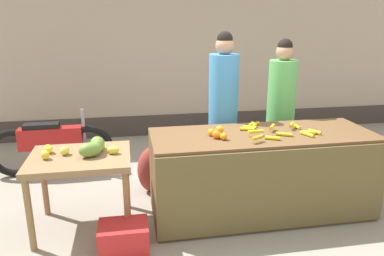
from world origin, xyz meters
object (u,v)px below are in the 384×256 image
parked_motorcycle (51,145)px  produce_sack (152,169)px  vendor_woman_green_shirt (281,112)px  vendor_woman_blue_shirt (223,112)px  produce_crate (124,237)px

parked_motorcycle → produce_sack: bearing=-30.5°
vendor_woman_green_shirt → vendor_woman_blue_shirt: bearing=-173.1°
vendor_woman_green_shirt → produce_sack: vendor_woman_green_shirt is taller
parked_motorcycle → vendor_woman_blue_shirt: bearing=-20.0°
vendor_woman_blue_shirt → parked_motorcycle: (-2.11, 0.77, -0.54)m
vendor_woman_blue_shirt → parked_motorcycle: size_ratio=1.17×
produce_sack → parked_motorcycle: bearing=149.5°
vendor_woman_green_shirt → parked_motorcycle: 2.99m
parked_motorcycle → produce_crate: (0.92, -1.90, -0.27)m
vendor_woman_green_shirt → produce_sack: 1.73m
vendor_woman_blue_shirt → produce_crate: size_ratio=4.26×
vendor_woman_blue_shirt → produce_sack: vendor_woman_blue_shirt is taller
produce_crate → vendor_woman_green_shirt: bearing=32.1°
vendor_woman_green_shirt → parked_motorcycle: bearing=166.7°
vendor_woman_blue_shirt → parked_motorcycle: 2.31m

